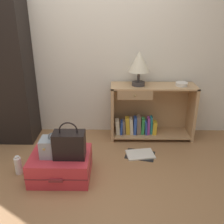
% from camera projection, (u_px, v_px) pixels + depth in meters
% --- Properties ---
extents(ground_plane, '(9.00, 9.00, 0.00)m').
position_uv_depth(ground_plane, '(89.00, 195.00, 2.52)').
color(ground_plane, '#9E7047').
extents(back_wall, '(6.40, 0.10, 2.60)m').
position_uv_depth(back_wall, '(97.00, 41.00, 3.41)').
color(back_wall, silver).
rests_on(back_wall, ground_plane).
extents(bookshelf, '(1.13, 0.38, 0.77)m').
position_uv_depth(bookshelf, '(148.00, 113.00, 3.53)').
color(bookshelf, tan).
rests_on(bookshelf, ground_plane).
extents(table_lamp, '(0.28, 0.28, 0.45)m').
position_uv_depth(table_lamp, '(139.00, 63.00, 3.24)').
color(table_lamp, '#3D3838').
rests_on(table_lamp, bookshelf).
extents(bowl, '(0.16, 0.16, 0.05)m').
position_uv_depth(bowl, '(182.00, 84.00, 3.33)').
color(bowl, silver).
rests_on(bowl, bookshelf).
extents(suitcase_large, '(0.64, 0.54, 0.27)m').
position_uv_depth(suitcase_large, '(61.00, 165.00, 2.75)').
color(suitcase_large, '#D1333D').
rests_on(suitcase_large, ground_plane).
extents(train_case, '(0.27, 0.21, 0.27)m').
position_uv_depth(train_case, '(54.00, 147.00, 2.65)').
color(train_case, '#8E99A3').
rests_on(train_case, suitcase_large).
extents(handbag, '(0.33, 0.18, 0.40)m').
position_uv_depth(handbag, '(69.00, 144.00, 2.61)').
color(handbag, black).
rests_on(handbag, suitcase_large).
extents(bottle, '(0.08, 0.08, 0.22)m').
position_uv_depth(bottle, '(18.00, 165.00, 2.81)').
color(bottle, white).
rests_on(bottle, ground_plane).
extents(open_book_on_floor, '(0.41, 0.33, 0.02)m').
position_uv_depth(open_book_on_floor, '(140.00, 154.00, 3.19)').
color(open_book_on_floor, white).
rests_on(open_book_on_floor, ground_plane).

